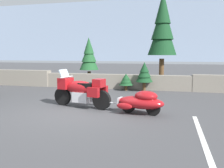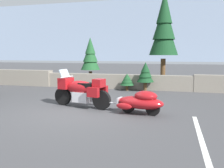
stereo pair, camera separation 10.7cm
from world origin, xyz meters
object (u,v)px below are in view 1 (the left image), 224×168
at_px(car_shaped_trailer, 141,101).
at_px(pine_tree_secondary, 89,55).
at_px(touring_motorcycle, 81,90).
at_px(pine_tree_tall, 163,27).

height_order(car_shaped_trailer, pine_tree_secondary, pine_tree_secondary).
relative_size(touring_motorcycle, car_shaped_trailer, 1.03).
relative_size(touring_motorcycle, pine_tree_tall, 0.41).
bearing_deg(car_shaped_trailer, touring_motorcycle, 167.64).
bearing_deg(touring_motorcycle, pine_tree_tall, 70.19).
xyz_separation_m(touring_motorcycle, car_shaped_trailer, (2.18, -0.48, -0.21)).
relative_size(touring_motorcycle, pine_tree_secondary, 0.79).
distance_m(car_shaped_trailer, pine_tree_tall, 8.02).
bearing_deg(touring_motorcycle, pine_tree_secondary, 106.88).
bearing_deg(car_shaped_trailer, pine_tree_secondary, 121.88).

